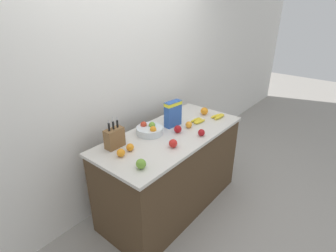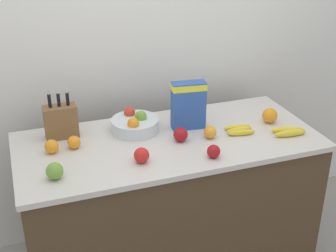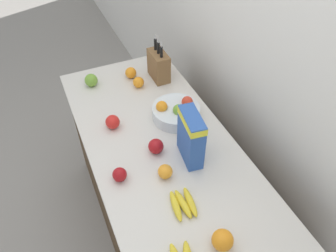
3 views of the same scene
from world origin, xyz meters
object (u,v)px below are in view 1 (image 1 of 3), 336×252
object	(u,v)px
apple_rear	(173,143)
orange_back_center	(130,147)
knife_block	(114,138)
cereal_box	(173,113)
apple_middle	(201,133)
apple_near_bananas	(178,129)
orange_mid_left	(204,111)
fruit_bowl	(150,130)
orange_front_center	(121,153)
banana_bunch_right	(218,116)
banana_bunch_left	(198,121)
orange_front_left	(189,125)
apple_rightmost	(141,164)

from	to	relation	value
apple_rear	orange_back_center	world-z (taller)	apple_rear
knife_block	apple_rear	bearing A→B (deg)	-51.20
cereal_box	apple_middle	size ratio (longest dim) A/B	4.00
knife_block	apple_near_bananas	bearing A→B (deg)	-24.00
orange_mid_left	fruit_bowl	bearing A→B (deg)	168.60
apple_middle	apple_near_bananas	bearing A→B (deg)	112.82
fruit_bowl	orange_front_center	distance (m)	0.48
banana_bunch_right	apple_near_bananas	distance (m)	0.60
knife_block	orange_mid_left	bearing A→B (deg)	-10.50
fruit_bowl	banana_bunch_left	xyz separation A→B (m)	(0.54, -0.22, -0.03)
cereal_box	orange_mid_left	world-z (taller)	cereal_box
knife_block	orange_front_center	xyz separation A→B (m)	(-0.08, -0.17, -0.06)
cereal_box	banana_bunch_left	bearing A→B (deg)	-25.14
banana_bunch_right	apple_middle	xyz separation A→B (m)	(-0.50, -0.09, 0.02)
cereal_box	fruit_bowl	xyz separation A→B (m)	(-0.29, 0.06, -0.11)
apple_middle	apple_rear	distance (m)	0.36
apple_middle	orange_front_left	world-z (taller)	orange_front_left
knife_block	cereal_box	world-z (taller)	knife_block
fruit_bowl	orange_mid_left	world-z (taller)	fruit_bowl
cereal_box	orange_front_center	world-z (taller)	cereal_box
banana_bunch_left	orange_back_center	xyz separation A→B (m)	(-0.90, 0.12, 0.02)
orange_mid_left	orange_front_center	distance (m)	1.24
cereal_box	apple_rightmost	world-z (taller)	cereal_box
fruit_bowl	banana_bunch_right	xyz separation A→B (m)	(0.79, -0.33, -0.02)
banana_bunch_left	orange_back_center	size ratio (longest dim) A/B	2.42
fruit_bowl	apple_middle	bearing A→B (deg)	-55.72
cereal_box	apple_near_bananas	size ratio (longest dim) A/B	3.49
orange_front_left	apple_near_bananas	bearing A→B (deg)	173.07
cereal_box	knife_block	bearing A→B (deg)	177.27
fruit_bowl	apple_rear	xyz separation A→B (m)	(-0.07, -0.35, -0.00)
cereal_box	fruit_bowl	bearing A→B (deg)	175.63
knife_block	orange_front_left	bearing A→B (deg)	-20.55
fruit_bowl	apple_near_bananas	bearing A→B (deg)	-45.97
knife_block	orange_front_center	world-z (taller)	knife_block
apple_rightmost	orange_front_left	distance (m)	0.86
orange_back_center	orange_front_left	distance (m)	0.73
apple_rear	orange_front_left	xyz separation A→B (m)	(0.42, 0.13, -0.00)
apple_near_bananas	orange_front_center	world-z (taller)	apple_near_bananas
orange_front_left	orange_front_center	bearing A→B (deg)	171.97
banana_bunch_right	apple_middle	bearing A→B (deg)	-169.40
fruit_bowl	apple_middle	size ratio (longest dim) A/B	3.92
apple_near_bananas	orange_back_center	xyz separation A→B (m)	(-0.55, 0.11, -0.00)
apple_middle	apple_rightmost	bearing A→B (deg)	175.41
banana_bunch_left	orange_front_left	distance (m)	0.18
banana_bunch_left	apple_near_bananas	xyz separation A→B (m)	(-0.34, 0.01, 0.02)
banana_bunch_right	orange_front_center	bearing A→B (deg)	169.83
apple_middle	orange_front_center	world-z (taller)	orange_front_center
apple_near_bananas	orange_back_center	world-z (taller)	apple_near_bananas
apple_near_bananas	orange_front_left	world-z (taller)	apple_near_bananas
apple_rear	apple_near_bananas	xyz separation A→B (m)	(0.26, 0.15, 0.00)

